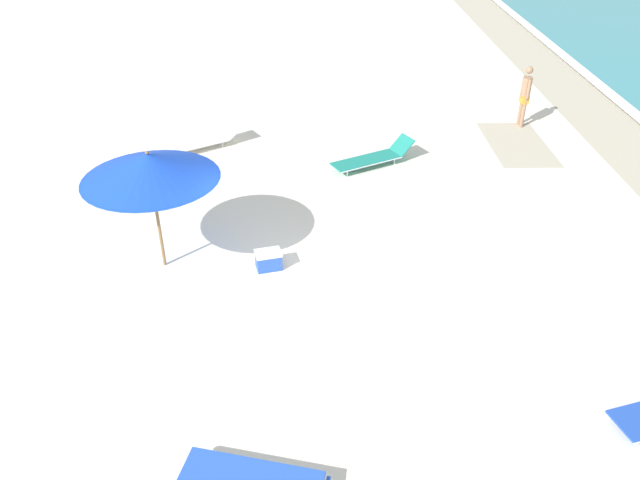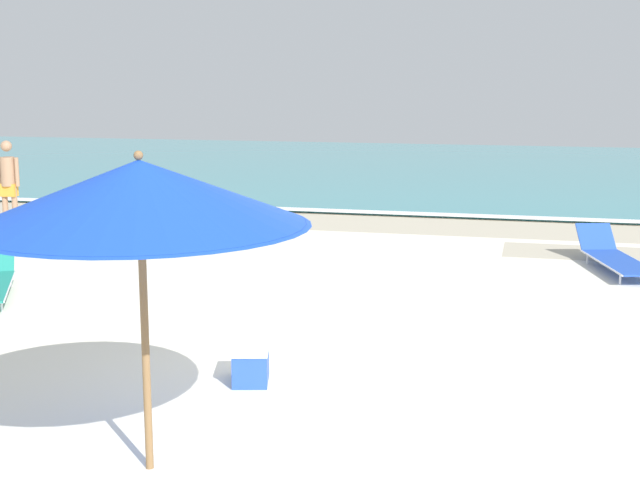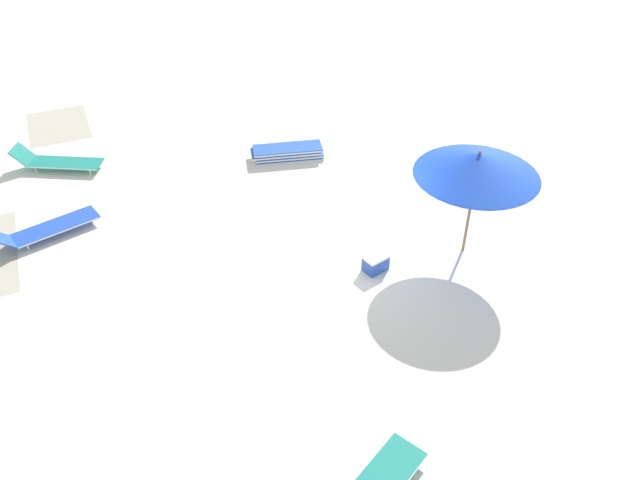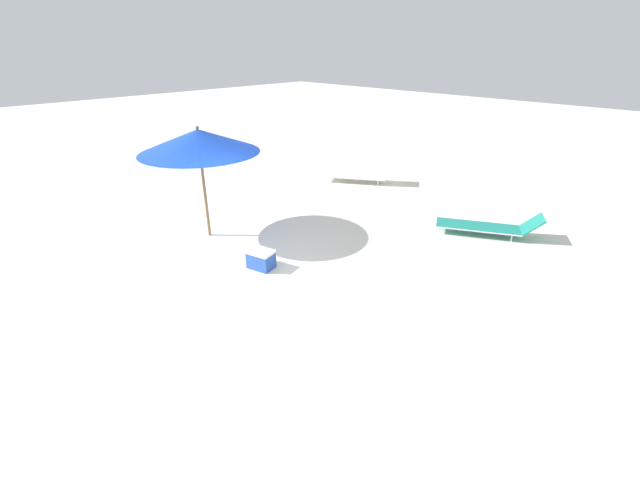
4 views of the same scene
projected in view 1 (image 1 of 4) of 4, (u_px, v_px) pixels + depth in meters
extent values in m
cube|color=silver|center=(288.00, 295.00, 11.64)|extent=(60.00, 60.00, 0.16)
cube|color=#B8AE96|center=(517.00, 144.00, 17.26)|extent=(3.05, 1.57, 0.00)
cylinder|color=olive|center=(158.00, 218.00, 11.75)|extent=(0.06, 0.06, 2.14)
cone|color=blue|center=(149.00, 167.00, 11.17)|extent=(2.52, 2.52, 0.48)
cylinder|color=#13359C|center=(151.00, 178.00, 11.30)|extent=(2.44, 2.44, 0.01)
sphere|color=olive|center=(147.00, 153.00, 11.02)|extent=(0.07, 0.07, 0.07)
cube|color=blue|center=(251.00, 479.00, 7.82)|extent=(1.00, 1.89, 0.03)
cube|color=silver|center=(251.00, 480.00, 7.83)|extent=(1.02, 1.93, 0.04)
cube|color=#1E8475|center=(366.00, 160.00, 15.96)|extent=(1.39, 1.90, 0.03)
cylinder|color=silver|center=(360.00, 156.00, 16.18)|extent=(0.88, 1.63, 0.03)
cylinder|color=silver|center=(372.00, 165.00, 15.74)|extent=(0.88, 1.63, 0.03)
cube|color=#1E8475|center=(402.00, 145.00, 16.31)|extent=(0.71, 0.64, 0.40)
cylinder|color=silver|center=(337.00, 166.00, 15.90)|extent=(0.03, 0.03, 0.16)
cylinder|color=silver|center=(347.00, 174.00, 15.53)|extent=(0.03, 0.03, 0.16)
cylinder|color=silver|center=(383.00, 154.00, 16.49)|extent=(0.03, 0.03, 0.16)
cylinder|color=silver|center=(394.00, 162.00, 16.11)|extent=(0.03, 0.03, 0.16)
cylinder|color=silver|center=(617.00, 415.00, 8.99)|extent=(0.03, 0.03, 0.16)
cube|color=white|center=(194.00, 144.00, 16.81)|extent=(1.50, 1.90, 0.03)
cylinder|color=silver|center=(189.00, 140.00, 17.02)|extent=(1.01, 1.60, 0.03)
cylinder|color=silver|center=(198.00, 148.00, 16.60)|extent=(1.01, 1.60, 0.03)
cube|color=white|center=(232.00, 130.00, 17.27)|extent=(0.74, 0.71, 0.32)
cylinder|color=silver|center=(165.00, 150.00, 16.71)|extent=(0.03, 0.03, 0.16)
cylinder|color=silver|center=(173.00, 157.00, 16.35)|extent=(0.03, 0.03, 0.16)
cylinder|color=silver|center=(215.00, 138.00, 17.38)|extent=(0.03, 0.03, 0.16)
cylinder|color=silver|center=(223.00, 145.00, 17.02)|extent=(0.03, 0.03, 0.16)
cylinder|color=#A37A5B|center=(521.00, 110.00, 18.21)|extent=(0.11, 0.11, 0.90)
cylinder|color=#A37A5B|center=(523.00, 112.00, 18.04)|extent=(0.11, 0.11, 0.90)
cube|color=gold|center=(524.00, 99.00, 17.93)|extent=(0.31, 0.20, 0.24)
cylinder|color=#A37A5B|center=(526.00, 87.00, 17.73)|extent=(0.27, 0.27, 0.55)
cylinder|color=#A37A5B|center=(524.00, 85.00, 17.89)|extent=(0.08, 0.08, 0.55)
cylinder|color=#A37A5B|center=(529.00, 89.00, 17.58)|extent=(0.08, 0.08, 0.55)
sphere|color=#A37A5B|center=(529.00, 70.00, 17.47)|extent=(0.21, 0.21, 0.21)
cube|color=blue|center=(269.00, 261.00, 12.15)|extent=(0.45, 0.55, 0.32)
cube|color=white|center=(268.00, 253.00, 12.05)|extent=(0.46, 0.57, 0.05)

